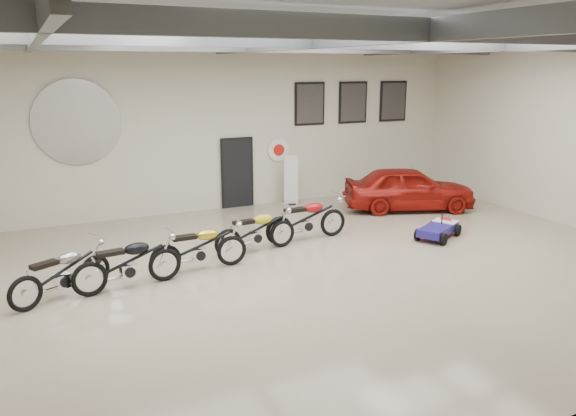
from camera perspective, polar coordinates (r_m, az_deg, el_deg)
name	(u,v)px	position (r m, az deg, el deg)	size (l,w,h in m)	color
floor	(312,270)	(12.16, 2.42, -6.29)	(16.00, 12.00, 0.01)	tan
ceiling	(314,27)	(11.42, 2.70, 17.92)	(16.00, 12.00, 0.01)	slate
back_wall	(220,127)	(17.03, -6.96, 8.19)	(16.00, 0.02, 5.00)	beige
ceiling_beams	(314,40)	(11.40, 2.68, 16.67)	(15.80, 11.80, 0.32)	slate
door	(237,174)	(17.35, -5.20, 3.50)	(0.92, 0.08, 2.10)	black
logo_plaque	(77,122)	(16.15, -20.66, 8.14)	(2.30, 0.06, 1.16)	silver
poster_left	(310,104)	(18.10, 2.22, 10.54)	(1.05, 0.08, 1.35)	black
poster_mid	(353,102)	(18.89, 6.61, 10.61)	(1.05, 0.08, 1.35)	black
poster_right	(393,101)	(19.78, 10.63, 10.62)	(1.05, 0.08, 1.35)	black
oil_sign	(278,150)	(17.76, -0.98, 5.94)	(0.72, 0.10, 0.72)	white
banner_stand	(291,179)	(17.60, 0.31, 2.98)	(0.45, 0.18, 1.66)	white
motorcycle_silver	(61,272)	(11.36, -22.07, -6.03)	(2.04, 0.63, 1.06)	silver
motorcycle_black	(128,262)	(11.44, -15.97, -5.27)	(2.12, 0.66, 1.10)	silver
motorcycle_gold	(199,246)	(12.10, -9.03, -3.85)	(2.09, 0.65, 1.08)	silver
motorcycle_yellow	(256,230)	(13.16, -3.30, -2.24)	(2.06, 0.64, 1.07)	silver
motorcycle_red	(307,218)	(14.02, 1.90, -1.04)	(2.20, 0.68, 1.14)	silver
go_kart	(441,225)	(14.88, 15.25, -1.68)	(1.71, 0.77, 0.62)	navy
vintage_car	(409,188)	(17.40, 12.18, 1.98)	(3.90, 1.57, 1.33)	maroon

